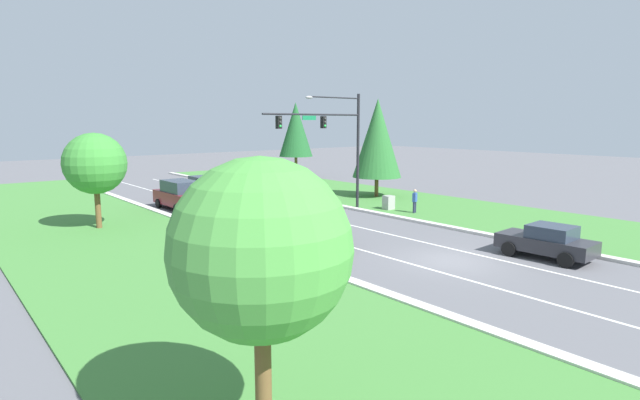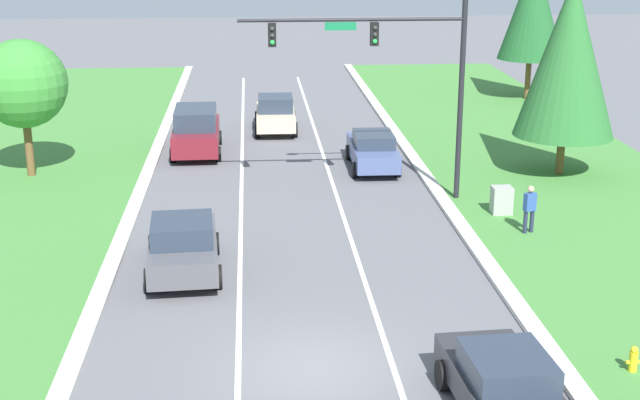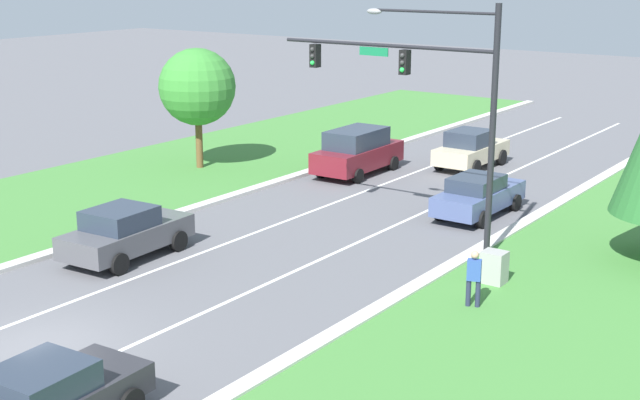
% 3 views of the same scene
% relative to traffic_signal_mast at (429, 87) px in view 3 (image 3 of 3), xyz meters
% --- Properties ---
extents(ground_plane, '(160.00, 160.00, 0.00)m').
position_rel_traffic_signal_mast_xyz_m(ground_plane, '(-3.93, -12.68, -5.41)').
color(ground_plane, '#5B5B60').
extents(lane_stripe_inner_right, '(0.14, 81.00, 0.01)m').
position_rel_traffic_signal_mast_xyz_m(lane_stripe_inner_right, '(-2.13, -12.68, -5.41)').
color(lane_stripe_inner_right, white).
rests_on(lane_stripe_inner_right, ground_plane).
extents(traffic_signal_mast, '(8.07, 0.41, 8.11)m').
position_rel_traffic_signal_mast_xyz_m(traffic_signal_mast, '(0.00, 0.00, 0.00)').
color(traffic_signal_mast, black).
rests_on(traffic_signal_mast, ground_plane).
extents(graphite_sedan, '(2.36, 4.57, 1.71)m').
position_rel_traffic_signal_mast_xyz_m(graphite_sedan, '(-7.37, -6.53, -4.55)').
color(graphite_sedan, '#4C4C51').
rests_on(graphite_sedan, ground_plane).
extents(charcoal_sedan, '(2.19, 4.21, 1.56)m').
position_rel_traffic_signal_mast_xyz_m(charcoal_sedan, '(-0.23, -15.17, -4.62)').
color(charcoal_sedan, '#28282D').
rests_on(charcoal_sedan, ground_plane).
extents(champagne_sedan, '(2.10, 4.43, 1.80)m').
position_rel_traffic_signal_mast_xyz_m(champagne_sedan, '(-4.09, 11.84, -4.51)').
color(champagne_sedan, beige).
rests_on(champagne_sedan, ground_plane).
extents(burgundy_suv, '(2.25, 5.00, 2.07)m').
position_rel_traffic_signal_mast_xyz_m(burgundy_suv, '(-7.74, 7.79, -4.36)').
color(burgundy_suv, maroon).
rests_on(burgundy_suv, ground_plane).
extents(slate_blue_sedan, '(2.00, 4.64, 1.57)m').
position_rel_traffic_signal_mast_xyz_m(slate_blue_sedan, '(-0.24, 4.62, -4.61)').
color(slate_blue_sedan, '#475684').
rests_on(slate_blue_sedan, ground_plane).
extents(utility_cabinet, '(0.70, 0.60, 1.05)m').
position_rel_traffic_signal_mast_xyz_m(utility_cabinet, '(3.43, -1.97, -4.89)').
color(utility_cabinet, '#9E9E99').
rests_on(utility_cabinet, ground_plane).
extents(pedestrian, '(0.43, 0.33, 1.69)m').
position_rel_traffic_signal_mast_xyz_m(pedestrian, '(3.77, -4.05, -4.47)').
color(pedestrian, '#232842').
rests_on(pedestrian, ground_plane).
extents(oak_near_left_tree, '(3.50, 3.50, 5.58)m').
position_rel_traffic_signal_mast_xyz_m(oak_near_left_tree, '(-14.23, 4.38, -1.60)').
color(oak_near_left_tree, brown).
rests_on(oak_near_left_tree, ground_plane).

